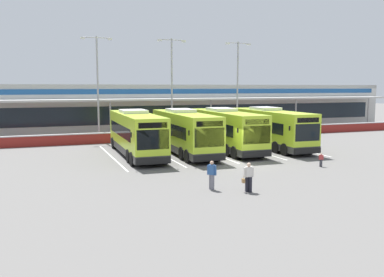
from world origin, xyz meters
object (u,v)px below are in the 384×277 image
at_px(coach_bus_right_centre, 270,129).
at_px(pedestrian_approaching_bus, 212,174).
at_px(coach_bus_left_centre, 184,133).
at_px(pedestrian_child, 321,159).
at_px(lamp_post_centre, 172,82).
at_px(coach_bus_centre, 225,130).
at_px(coach_bus_leftmost, 136,134).
at_px(lamp_post_west, 98,81).
at_px(pedestrian_with_handbag, 248,176).
at_px(lamp_post_east, 238,82).

distance_m(coach_bus_right_centre, pedestrian_approaching_bus, 17.35).
distance_m(coach_bus_left_centre, pedestrian_child, 11.79).
xyz_separation_m(coach_bus_left_centre, lamp_post_centre, (2.42, 10.83, 4.50)).
relative_size(coach_bus_centre, lamp_post_centre, 1.11).
relative_size(coach_bus_leftmost, pedestrian_approaching_bus, 7.54).
distance_m(coach_bus_leftmost, lamp_post_west, 12.28).
distance_m(coach_bus_leftmost, pedestrian_with_handbag, 14.44).
distance_m(coach_bus_right_centre, pedestrian_with_handbag, 17.28).
distance_m(coach_bus_leftmost, lamp_post_east, 19.07).
relative_size(coach_bus_leftmost, lamp_post_east, 1.11).
bearing_deg(coach_bus_leftmost, lamp_post_west, 97.28).
bearing_deg(coach_bus_leftmost, pedestrian_with_handbag, -78.20).
relative_size(coach_bus_right_centre, lamp_post_east, 1.11).
bearing_deg(coach_bus_centre, coach_bus_leftmost, -179.66).
height_order(pedestrian_child, pedestrian_approaching_bus, pedestrian_approaching_bus).
bearing_deg(coach_bus_centre, lamp_post_west, 130.68).
bearing_deg(lamp_post_east, lamp_post_centre, -177.32).
bearing_deg(coach_bus_leftmost, coach_bus_left_centre, -3.74).
distance_m(pedestrian_child, pedestrian_approaching_bus, 10.51).
bearing_deg(pedestrian_approaching_bus, coach_bus_right_centre, 48.16).
relative_size(lamp_post_centre, lamp_post_east, 1.00).
bearing_deg(pedestrian_child, coach_bus_leftmost, 139.65).
height_order(pedestrian_with_handbag, lamp_post_west, lamp_post_west).
distance_m(pedestrian_child, lamp_post_east, 21.64).
xyz_separation_m(coach_bus_left_centre, lamp_post_west, (-5.60, 11.60, 4.50)).
height_order(pedestrian_with_handbag, pedestrian_approaching_bus, same).
bearing_deg(coach_bus_right_centre, coach_bus_leftmost, -179.92).
xyz_separation_m(pedestrian_with_handbag, pedestrian_child, (8.33, 4.52, -0.32)).
height_order(coach_bus_left_centre, lamp_post_centre, lamp_post_centre).
bearing_deg(coach_bus_leftmost, coach_bus_right_centre, 0.08).
bearing_deg(coach_bus_right_centre, coach_bus_left_centre, -178.09).
relative_size(coach_bus_leftmost, coach_bus_right_centre, 1.00).
bearing_deg(lamp_post_centre, lamp_post_west, 174.52).
relative_size(pedestrian_with_handbag, pedestrian_child, 1.61).
xyz_separation_m(coach_bus_leftmost, pedestrian_child, (11.28, -9.58, -1.24)).
relative_size(coach_bus_centre, coach_bus_right_centre, 1.00).
relative_size(coach_bus_left_centre, pedestrian_with_handbag, 7.54).
height_order(coach_bus_leftmost, coach_bus_right_centre, same).
xyz_separation_m(pedestrian_child, lamp_post_east, (3.67, 20.53, 5.75)).
bearing_deg(coach_bus_right_centre, pedestrian_child, -99.39).
bearing_deg(lamp_post_centre, pedestrian_approaching_bus, -102.67).
bearing_deg(pedestrian_child, pedestrian_approaching_bus, -161.65).
distance_m(coach_bus_right_centre, lamp_post_west, 18.79).
xyz_separation_m(pedestrian_approaching_bus, lamp_post_centre, (5.27, 23.45, 5.42)).
xyz_separation_m(coach_bus_leftmost, coach_bus_left_centre, (4.16, -0.27, 0.00)).
xyz_separation_m(coach_bus_centre, pedestrian_with_handbag, (-5.30, -14.15, -0.93)).
relative_size(coach_bus_left_centre, coach_bus_right_centre, 1.00).
height_order(coach_bus_left_centre, pedestrian_approaching_bus, coach_bus_left_centre).
xyz_separation_m(coach_bus_leftmost, coach_bus_centre, (8.25, 0.05, 0.00)).
bearing_deg(lamp_post_west, pedestrian_child, -58.68).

